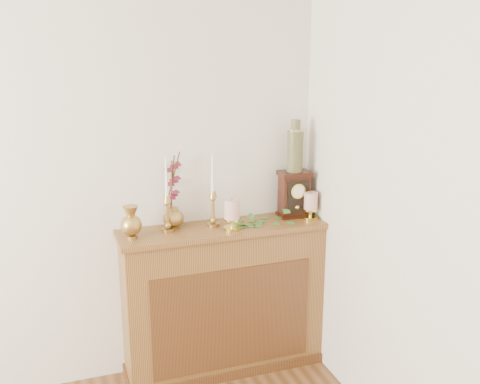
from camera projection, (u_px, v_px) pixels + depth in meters
name	position (u px, v px, depth m)	size (l,w,h in m)	color
console_shelf	(224.00, 303.00, 3.41)	(1.24, 0.34, 0.93)	olive
candlestick_left	(167.00, 208.00, 3.15)	(0.07, 0.07, 0.43)	tan
candlestick_center	(213.00, 203.00, 3.24)	(0.07, 0.07, 0.43)	tan
bud_vase	(131.00, 223.00, 3.05)	(0.12, 0.12, 0.19)	tan
ginger_jar	(173.00, 192.00, 3.23)	(0.18, 0.20, 0.45)	tan
pillar_candle_left	(232.00, 213.00, 3.19)	(0.10, 0.10, 0.19)	#D8C44B
pillar_candle_right	(311.00, 204.00, 3.39)	(0.09, 0.09, 0.18)	#D8C44B
ivy_garland	(264.00, 221.00, 3.34)	(0.45, 0.17, 0.08)	#3D712B
mantel_clock	(294.00, 194.00, 3.43)	(0.19, 0.14, 0.28)	black
ceramic_vase	(295.00, 148.00, 3.36)	(0.10, 0.10, 0.31)	#1B3729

